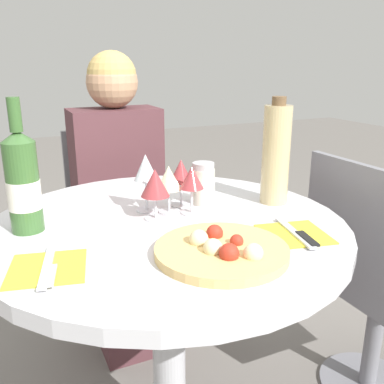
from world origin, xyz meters
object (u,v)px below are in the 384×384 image
at_px(seated_diner, 124,213).
at_px(tall_carafe, 276,154).
at_px(wine_bottle, 23,183).
at_px(chair_behind_diner, 117,230).
at_px(chair_empty_side, 368,286).
at_px(pizza_large, 222,250).
at_px(dining_table, 168,272).

distance_m(seated_diner, tall_carafe, 0.78).
bearing_deg(tall_carafe, wine_bottle, 174.18).
bearing_deg(chair_behind_diner, wine_bottle, 60.80).
distance_m(chair_behind_diner, chair_empty_side, 1.06).
relative_size(chair_empty_side, wine_bottle, 2.68).
bearing_deg(chair_empty_side, chair_behind_diner, -143.00).
bearing_deg(seated_diner, tall_carafe, 113.84).
xyz_separation_m(seated_diner, pizza_large, (-0.03, -0.90, 0.22)).
height_order(pizza_large, tall_carafe, tall_carafe).
xyz_separation_m(seated_diner, tall_carafe, (0.28, -0.64, 0.35)).
bearing_deg(dining_table, seated_diner, 84.53).
height_order(chair_behind_diner, pizza_large, chair_behind_diner).
bearing_deg(wine_bottle, pizza_large, -41.58).
xyz_separation_m(dining_table, wine_bottle, (-0.33, 0.09, 0.27)).
xyz_separation_m(chair_behind_diner, pizza_large, (-0.03, -1.03, 0.34)).
bearing_deg(tall_carafe, dining_table, -176.72).
bearing_deg(pizza_large, tall_carafe, 39.33).
distance_m(chair_behind_diner, pizza_large, 1.08).
relative_size(seated_diner, chair_empty_side, 1.38).
distance_m(seated_diner, wine_bottle, 0.77).
distance_m(pizza_large, tall_carafe, 0.42).
distance_m(seated_diner, chair_empty_side, 0.97).
relative_size(dining_table, chair_behind_diner, 1.08).
height_order(dining_table, chair_behind_diner, chair_behind_diner).
bearing_deg(seated_diner, dining_table, 84.53).
bearing_deg(dining_table, wine_bottle, 164.97).
distance_m(dining_table, chair_behind_diner, 0.82).
bearing_deg(chair_empty_side, tall_carafe, -101.72).
distance_m(seated_diner, pizza_large, 0.92).
bearing_deg(seated_diner, wine_bottle, 55.42).
xyz_separation_m(chair_behind_diner, seated_diner, (-0.00, -0.13, 0.12)).
bearing_deg(chair_behind_diner, pizza_large, 88.41).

